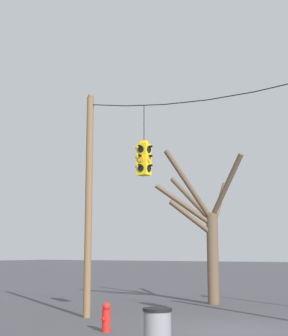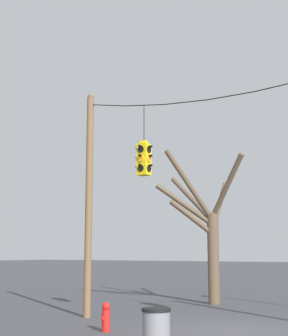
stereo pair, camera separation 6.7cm
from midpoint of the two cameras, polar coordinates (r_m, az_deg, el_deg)
ground_plane at (r=14.32m, az=9.86°, el=-17.39°), size 200.00×200.00×0.00m
utility_pole_left at (r=16.99m, az=-6.27°, el=-3.76°), size 0.23×0.23×7.37m
span_wire at (r=15.04m, az=9.39°, el=8.54°), size 10.11×0.03×0.57m
traffic_light_near_right_pole at (r=15.93m, az=-0.12°, el=1.03°), size 0.58×0.58×2.23m
bare_tree at (r=21.36m, az=6.82°, el=-6.64°), size 4.45×3.73×6.14m
fire_hydrant at (r=13.98m, az=-4.35°, el=-16.12°), size 0.22×0.30×0.75m
trash_bin at (r=10.70m, az=1.31°, el=-17.73°), size 0.59×0.59×0.94m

